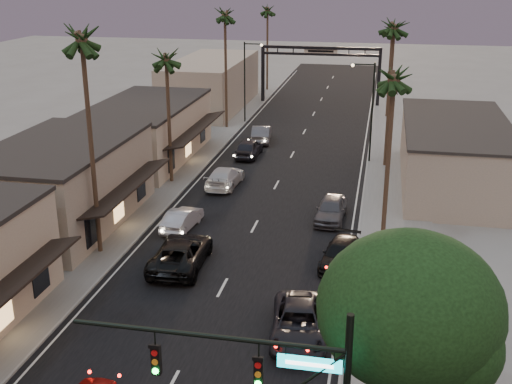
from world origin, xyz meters
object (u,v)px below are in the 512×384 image
at_px(arch, 320,61).
at_px(palm_rc, 393,26).
at_px(palm_ra, 395,72).
at_px(curbside_black, 340,254).
at_px(streetlight_right, 369,104).
at_px(palm_ld, 225,11).
at_px(corner_tree, 411,316).
at_px(oncoming_pickup, 181,253).
at_px(curbside_near, 299,323).
at_px(palm_lb, 81,33).
at_px(palm_far, 268,7).
at_px(streetlight_left, 247,76).
at_px(palm_lc, 166,54).
at_px(palm_rb, 395,23).
at_px(oncoming_silver, 182,219).

xyz_separation_m(arch, palm_rc, (8.60, -6.00, 4.94)).
height_order(palm_ra, curbside_black, palm_ra).
distance_m(streetlight_right, curbside_black, 22.32).
bearing_deg(palm_ld, corner_tree, -69.19).
bearing_deg(palm_rc, curbside_black, -93.36).
height_order(oncoming_pickup, curbside_black, oncoming_pickup).
bearing_deg(curbside_near, palm_lb, 145.75).
relative_size(streetlight_right, oncoming_pickup, 1.45).
height_order(corner_tree, oncoming_pickup, corner_tree).
distance_m(oncoming_pickup, curbside_near, 10.12).
distance_m(palm_far, oncoming_pickup, 58.04).
distance_m(palm_lb, palm_far, 56.03).
bearing_deg(arch, oncoming_pickup, -93.59).
bearing_deg(curbside_black, palm_ld, 121.75).
xyz_separation_m(oncoming_pickup, curbside_black, (9.26, 2.01, -0.16)).
bearing_deg(arch, palm_lb, -100.16).
distance_m(streetlight_left, curbside_black, 37.50).
distance_m(streetlight_right, oncoming_pickup, 26.22).
distance_m(streetlight_left, palm_far, 20.96).
distance_m(palm_lb, palm_ra, 17.42).
bearing_deg(curbside_black, palm_ra, 25.67).
distance_m(streetlight_right, palm_far, 36.85).
bearing_deg(arch, palm_far, 136.05).
bearing_deg(palm_rc, arch, 145.11).
height_order(streetlight_right, curbside_near, streetlight_right).
height_order(palm_lc, palm_rb, palm_rb).
bearing_deg(streetlight_right, palm_ra, -85.43).
distance_m(corner_tree, palm_ld, 51.28).
bearing_deg(arch, curbside_black, -82.46).
bearing_deg(streetlight_left, oncoming_pickup, -84.02).
relative_size(arch, palm_ra, 1.15).
xyz_separation_m(streetlight_left, palm_lc, (-1.68, -22.00, 5.14)).
bearing_deg(arch, curbside_near, -85.00).
xyz_separation_m(corner_tree, arch, (-9.48, 62.55, -0.45)).
xyz_separation_m(streetlight_right, oncoming_silver, (-11.66, -18.33, -4.61)).
relative_size(streetlight_right, curbside_black, 1.87).
bearing_deg(curbside_black, corner_tree, -71.43).
xyz_separation_m(palm_ra, curbside_near, (-3.77, -9.16, -10.66)).
bearing_deg(palm_lb, palm_ld, 90.00).
xyz_separation_m(corner_tree, curbside_near, (-4.65, 7.39, -5.20)).
relative_size(oncoming_pickup, oncoming_silver, 1.42).
xyz_separation_m(streetlight_left, oncoming_silver, (2.18, -31.33, -4.61)).
bearing_deg(arch, corner_tree, -81.38).
bearing_deg(palm_ra, streetlight_left, 114.54).
bearing_deg(palm_ra, palm_far, 107.38).
xyz_separation_m(palm_ra, oncoming_silver, (-13.34, 2.67, -10.72)).
bearing_deg(palm_ld, palm_ra, -60.98).
distance_m(streetlight_left, curbside_near, 44.96).
distance_m(streetlight_left, palm_lc, 22.65).
xyz_separation_m(arch, palm_lb, (-8.60, -48.00, 7.85)).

